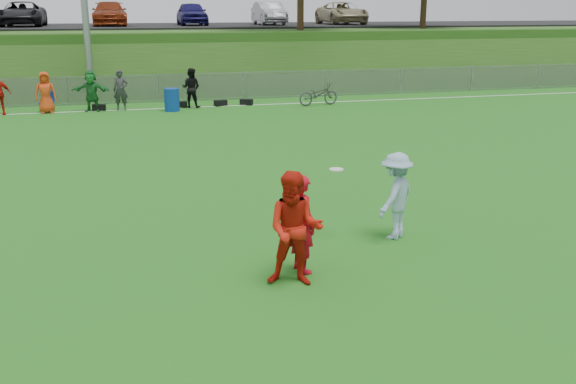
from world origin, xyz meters
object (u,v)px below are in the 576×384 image
object	(u,v)px
player_red_center	(295,229)
recycling_bin	(172,100)
player_blue	(396,196)
frisbee	(336,169)
bicycle	(318,94)
player_red_left	(302,224)

from	to	relation	value
player_red_center	recycling_bin	world-z (taller)	player_red_center
player_blue	frisbee	world-z (taller)	player_blue
player_red_center	frisbee	distance (m)	2.33
frisbee	bicycle	world-z (taller)	frisbee
recycling_bin	player_red_left	bearing A→B (deg)	-88.06
frisbee	player_blue	bearing A→B (deg)	-16.46
player_blue	frisbee	distance (m)	1.23
player_red_left	bicycle	xyz separation A→B (m)	(5.84, 17.76, -0.34)
recycling_bin	bicycle	bearing A→B (deg)	0.00
frisbee	recycling_bin	world-z (taller)	frisbee
player_blue	player_red_center	bearing A→B (deg)	-7.65
player_red_left	recycling_bin	bearing A→B (deg)	-16.37
player_red_center	player_red_left	bearing A→B (deg)	82.36
frisbee	recycling_bin	distance (m)	16.45
player_blue	bicycle	size ratio (longest dim) A/B	0.89
bicycle	player_blue	bearing A→B (deg)	158.57
bicycle	player_red_left	bearing A→B (deg)	152.89
recycling_bin	player_red_center	bearing A→B (deg)	-88.88
player_red_left	player_red_center	world-z (taller)	player_red_center
player_red_center	frisbee	xyz separation A→B (m)	(1.31, 1.89, 0.41)
player_red_center	bicycle	world-z (taller)	player_red_center
player_red_left	recycling_bin	world-z (taller)	player_red_left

